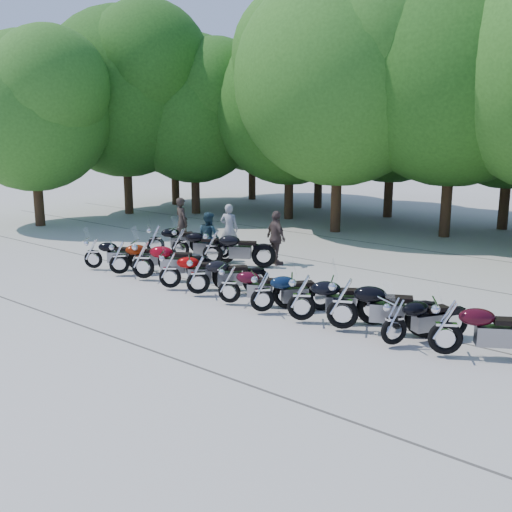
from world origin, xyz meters
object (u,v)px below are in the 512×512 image
Objects in this scene: motorcycle_11 at (155,239)px; rider_1 at (209,236)px; motorcycle_1 at (119,256)px; motorcycle_8 at (343,302)px; motorcycle_2 at (143,258)px; motorcycle_13 at (213,246)px; rider_0 at (182,222)px; motorcycle_3 at (170,269)px; motorcycle_6 at (262,291)px; motorcycle_4 at (198,274)px; motorcycle_0 at (93,252)px; motorcycle_9 at (394,320)px; motorcycle_5 at (229,283)px; motorcycle_10 at (446,325)px; motorcycle_12 at (180,242)px; rider_2 at (276,238)px; rider_3 at (229,229)px; motorcycle_7 at (302,296)px.

motorcycle_11 is 2.08m from rider_1.
motorcycle_8 is at bearing -145.80° from motorcycle_1.
motorcycle_11 is at bearing 10.86° from motorcycle_2.
rider_0 is at bearing 31.64° from motorcycle_13.
motorcycle_13 reaches higher than motorcycle_3.
motorcycle_11 reaches higher than motorcycle_6.
motorcycle_4 is (1.04, 0.06, 0.01)m from motorcycle_3.
motorcycle_9 reaches higher than motorcycle_0.
motorcycle_5 is 5.70m from motorcycle_10.
motorcycle_12 is at bearing 5.62° from motorcycle_4.
motorcycle_10 is at bearing -116.72° from motorcycle_5.
motorcycle_12 reaches higher than motorcycle_9.
motorcycle_10 reaches higher than motorcycle_13.
motorcycle_12 is 1.24× the size of rider_2.
motorcycle_12 is at bearing -140.87° from motorcycle_11.
rider_1 is at bearing -127.74° from motorcycle_11.
motorcycle_11 is (-11.59, 2.59, -0.06)m from motorcycle_10.
rider_2 reaches higher than motorcycle_9.
motorcycle_13 is at bearing -38.54° from motorcycle_2.
motorcycle_5 is at bearing -162.28° from motorcycle_13.
motorcycle_6 is 1.26× the size of rider_1.
rider_2 is at bearing -89.30° from motorcycle_1.
motorcycle_8 is at bearing -162.30° from motorcycle_11.
motorcycle_4 is 0.92× the size of motorcycle_10.
motorcycle_7 is at bearing 121.53° from rider_3.
motorcycle_13 is (2.58, 2.81, 0.08)m from motorcycle_0.
motorcycle_10 is (4.57, 0.13, 0.08)m from motorcycle_6.
motorcycle_0 is 1.00× the size of motorcycle_5.
rider_3 is at bearing -54.97° from motorcycle_0.
motorcycle_4 is 1.05× the size of motorcycle_6.
motorcycle_8 reaches higher than motorcycle_9.
motorcycle_13 is at bearing 67.14° from rider_2.
motorcycle_11 is 0.98× the size of motorcycle_12.
motorcycle_1 is at bearing 149.60° from motorcycle_11.
rider_3 reaches higher than motorcycle_5.
motorcycle_9 is at bearing -140.73° from motorcycle_6.
rider_2 is at bearing -78.59° from motorcycle_0.
motorcycle_1 is 4.60m from rider_3.
motorcycle_6 reaches higher than motorcycle_0.
motorcycle_9 is at bearing 66.03° from motorcycle_10.
motorcycle_13 is at bearing -9.88° from motorcycle_4.
motorcycle_10 reaches higher than motorcycle_1.
motorcycle_3 is at bearing 151.03° from rider_0.
motorcycle_3 is 1.20× the size of rider_3.
rider_1 is at bearing -11.57° from motorcycle_3.
rider_2 is at bearing -4.95° from motorcycle_5.
rider_0 is (-4.15, 4.44, 0.32)m from motorcycle_3.
motorcycle_0 is 1.14× the size of rider_2.
rider_3 is (-1.97, 4.68, 0.29)m from motorcycle_3.
rider_3 is (-2.39, 0.35, -0.00)m from rider_2.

